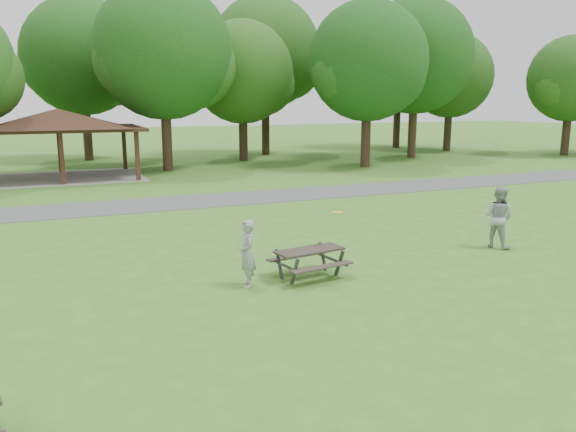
# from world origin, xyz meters

# --- Properties ---
(ground) EXTENTS (160.00, 160.00, 0.00)m
(ground) POSITION_xyz_m (0.00, 0.00, 0.00)
(ground) COLOR #386D1F
(ground) RESTS_ON ground
(asphalt_path) EXTENTS (120.00, 3.20, 0.02)m
(asphalt_path) POSITION_xyz_m (0.00, 14.00, 0.01)
(asphalt_path) COLOR #4A4A4C
(asphalt_path) RESTS_ON ground
(pavilion) EXTENTS (8.60, 7.01, 3.76)m
(pavilion) POSITION_xyz_m (-4.00, 24.00, 3.06)
(pavilion) COLOR #382014
(pavilion) RESTS_ON ground
(tree_row_e) EXTENTS (8.40, 8.00, 11.02)m
(tree_row_e) POSITION_xyz_m (2.10, 25.03, 6.78)
(tree_row_e) COLOR #312016
(tree_row_e) RESTS_ON ground
(tree_row_f) EXTENTS (7.35, 7.00, 9.55)m
(tree_row_f) POSITION_xyz_m (8.09, 28.53, 5.84)
(tree_row_f) COLOR black
(tree_row_f) RESTS_ON ground
(tree_row_g) EXTENTS (7.77, 7.40, 10.25)m
(tree_row_g) POSITION_xyz_m (14.09, 22.03, 6.33)
(tree_row_g) COLOR black
(tree_row_g) RESTS_ON ground
(tree_row_h) EXTENTS (8.61, 8.20, 11.37)m
(tree_row_h) POSITION_xyz_m (20.10, 25.53, 7.03)
(tree_row_h) COLOR #322116
(tree_row_h) RESTS_ON ground
(tree_row_i) EXTENTS (7.14, 6.80, 9.52)m
(tree_row_i) POSITION_xyz_m (26.08, 29.03, 5.91)
(tree_row_i) COLOR black
(tree_row_i) RESTS_ON ground
(tree_row_j) EXTENTS (6.72, 6.40, 8.96)m
(tree_row_j) POSITION_xyz_m (32.08, 22.53, 5.56)
(tree_row_j) COLOR black
(tree_row_j) RESTS_ON ground
(tree_deep_b) EXTENTS (8.40, 8.00, 11.13)m
(tree_deep_b) POSITION_xyz_m (-1.90, 33.03, 6.89)
(tree_deep_b) COLOR black
(tree_deep_b) RESTS_ON ground
(tree_deep_c) EXTENTS (8.82, 8.40, 11.90)m
(tree_deep_c) POSITION_xyz_m (11.10, 32.03, 7.44)
(tree_deep_c) COLOR black
(tree_deep_c) RESTS_ON ground
(tree_deep_d) EXTENTS (8.40, 8.00, 11.27)m
(tree_deep_d) POSITION_xyz_m (24.10, 33.53, 7.03)
(tree_deep_d) COLOR black
(tree_deep_d) RESTS_ON ground
(picnic_table_middle) EXTENTS (1.85, 1.57, 0.73)m
(picnic_table_middle) POSITION_xyz_m (1.05, 2.79, 0.54)
(picnic_table_middle) COLOR #2B251F
(picnic_table_middle) RESTS_ON ground
(frisbee_in_flight) EXTENTS (0.29, 0.29, 0.02)m
(frisbee_in_flight) POSITION_xyz_m (1.84, 2.88, 1.54)
(frisbee_in_flight) COLOR gold
(frisbee_in_flight) RESTS_ON ground
(frisbee_thrower) EXTENTS (0.43, 0.61, 1.58)m
(frisbee_thrower) POSITION_xyz_m (-0.55, 2.73, 0.79)
(frisbee_thrower) COLOR gray
(frisbee_thrower) RESTS_ON ground
(frisbee_catcher) EXTENTS (0.95, 1.06, 1.80)m
(frisbee_catcher) POSITION_xyz_m (7.32, 3.23, 0.90)
(frisbee_catcher) COLOR #A5A5A7
(frisbee_catcher) RESTS_ON ground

